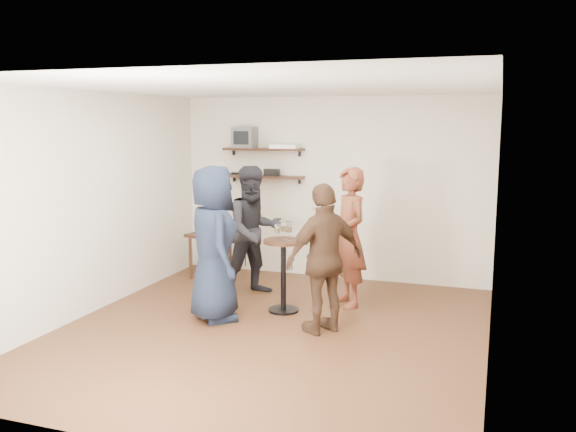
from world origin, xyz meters
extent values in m
cube|color=#4B2818|center=(0.00, 0.00, -0.02)|extent=(4.50, 5.00, 0.04)
cube|color=white|center=(0.00, 0.00, 2.62)|extent=(4.50, 5.00, 0.04)
cube|color=silver|center=(0.00, 2.52, 1.30)|extent=(4.50, 0.04, 2.60)
cube|color=silver|center=(0.00, -2.52, 1.30)|extent=(4.50, 0.04, 2.60)
cube|color=silver|center=(-2.27, 0.00, 1.30)|extent=(0.04, 5.00, 2.60)
cube|color=silver|center=(2.27, 0.00, 1.30)|extent=(0.04, 5.00, 2.60)
cube|color=black|center=(-1.00, 2.38, 1.85)|extent=(1.20, 0.25, 0.04)
cube|color=black|center=(-1.00, 2.38, 1.45)|extent=(1.20, 0.25, 0.04)
cube|color=#59595B|center=(-1.29, 2.38, 2.02)|extent=(0.32, 0.30, 0.30)
cube|color=silver|center=(-0.67, 2.38, 1.90)|extent=(0.40, 0.24, 0.06)
cube|color=black|center=(-0.87, 2.38, 1.52)|extent=(0.22, 0.10, 0.10)
cube|color=black|center=(-1.38, 2.42, 1.48)|extent=(0.30, 0.05, 0.03)
cube|color=black|center=(-1.66, 1.92, 0.63)|extent=(0.65, 0.65, 0.04)
cylinder|color=black|center=(-1.87, 1.70, 0.30)|extent=(0.04, 0.04, 0.60)
cylinder|color=black|center=(-1.44, 1.70, 0.30)|extent=(0.04, 0.04, 0.60)
cylinder|color=black|center=(-1.87, 2.13, 0.30)|extent=(0.04, 0.04, 0.60)
cylinder|color=black|center=(-1.44, 2.13, 0.30)|extent=(0.04, 0.04, 0.60)
cylinder|color=silver|center=(-1.66, 1.92, 0.78)|extent=(0.13, 0.13, 0.28)
cylinder|color=#2C7220|center=(-1.68, 1.92, 1.06)|extent=(0.01, 0.06, 0.50)
cone|color=silver|center=(-1.72, 1.92, 1.37)|extent=(0.06, 0.08, 0.11)
cylinder|color=#2C7220|center=(-1.64, 1.93, 1.09)|extent=(0.03, 0.05, 0.56)
cone|color=silver|center=(-1.61, 1.95, 1.43)|extent=(0.10, 0.11, 0.12)
cylinder|color=#2C7220|center=(-1.66, 1.90, 1.12)|extent=(0.09, 0.08, 0.61)
cone|color=silver|center=(-1.66, 1.87, 1.48)|extent=(0.12, 0.11, 0.12)
cylinder|color=black|center=(-0.10, 0.73, 0.85)|extent=(0.48, 0.48, 0.04)
cylinder|color=black|center=(-0.10, 0.73, 0.43)|extent=(0.06, 0.06, 0.81)
cylinder|color=black|center=(-0.10, 0.73, 0.01)|extent=(0.37, 0.37, 0.03)
cylinder|color=silver|center=(-0.17, 0.69, 0.87)|extent=(0.06, 0.06, 0.00)
cylinder|color=silver|center=(-0.17, 0.69, 0.92)|extent=(0.01, 0.01, 0.08)
cylinder|color=silver|center=(-0.17, 0.69, 1.01)|extent=(0.06, 0.06, 0.10)
cylinder|color=#CDB754|center=(-0.17, 0.69, 0.99)|extent=(0.06, 0.06, 0.06)
cylinder|color=silver|center=(-0.03, 0.71, 0.87)|extent=(0.06, 0.06, 0.00)
cylinder|color=silver|center=(-0.03, 0.71, 0.92)|extent=(0.01, 0.01, 0.10)
cylinder|color=silver|center=(-0.03, 0.71, 1.03)|extent=(0.07, 0.07, 0.12)
cylinder|color=#CDB754|center=(-0.03, 0.71, 1.01)|extent=(0.07, 0.07, 0.06)
cylinder|color=silver|center=(-0.13, 0.80, 0.87)|extent=(0.06, 0.06, 0.00)
cylinder|color=silver|center=(-0.13, 0.80, 0.92)|extent=(0.01, 0.01, 0.09)
cylinder|color=silver|center=(-0.13, 0.80, 1.01)|extent=(0.07, 0.07, 0.11)
cylinder|color=#CDB754|center=(-0.13, 0.80, 0.99)|extent=(0.06, 0.06, 0.06)
cylinder|color=silver|center=(-0.07, 0.74, 0.87)|extent=(0.07, 0.07, 0.00)
cylinder|color=silver|center=(-0.07, 0.74, 0.92)|extent=(0.01, 0.01, 0.10)
cylinder|color=silver|center=(-0.07, 0.74, 1.03)|extent=(0.07, 0.07, 0.12)
cylinder|color=#CDB754|center=(-0.07, 0.74, 1.01)|extent=(0.07, 0.07, 0.07)
imported|color=red|center=(0.57, 1.24, 0.85)|extent=(0.70, 0.74, 1.71)
imported|color=black|center=(-0.71, 1.31, 0.84)|extent=(1.03, 1.04, 1.69)
imported|color=#161D31|center=(-0.76, 0.19, 0.89)|extent=(0.98, 1.03, 1.77)
imported|color=#432B1D|center=(0.55, 0.20, 0.81)|extent=(0.90, 0.99, 1.62)
camera|label=1|loc=(2.26, -5.91, 2.27)|focal=38.00mm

